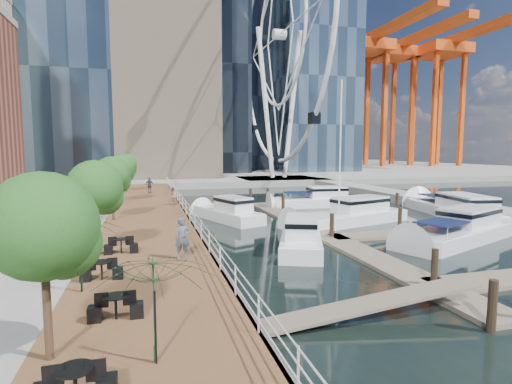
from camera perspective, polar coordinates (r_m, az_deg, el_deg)
The scene contains 18 objects.
ground at distance 19.56m, azimuth 13.20°, elevation -12.22°, with size 520.00×520.00×0.00m, color black.
boardwalk at distance 31.76m, azimuth -15.17°, elevation -4.26°, with size 6.00×60.00×1.00m, color brown.
seawall at distance 31.90m, azimuth -9.77°, elevation -4.09°, with size 0.25×60.00×1.00m, color #595954.
land_far at distance 118.73m, azimuth -11.03°, elevation 3.30°, with size 200.00×114.00×1.00m, color gray.
breakwater at distance 46.76m, azimuth 23.11°, elevation -1.26°, with size 4.00×60.00×1.00m, color gray.
pier at distance 72.25m, azimuth 3.24°, elevation 1.66°, with size 14.00×12.00×1.00m, color gray.
railing at distance 31.72m, azimuth -9.98°, elevation -2.27°, with size 0.10×60.00×1.05m, color white, non-canonical shape.
floating_docks at distance 31.74m, azimuth 17.28°, elevation -4.34°, with size 16.00×34.00×2.60m.
ferris_wheel at distance 74.70m, azimuth 3.37°, elevation 21.49°, with size 5.80×45.60×47.80m.
port_cranes at distance 136.37m, azimuth 19.35°, elevation 11.62°, with size 40.00×52.00×38.00m.
street_trees at distance 30.41m, azimuth -19.89°, elevation 2.33°, with size 2.60×42.60×4.60m.
cafe_tables at distance 15.09m, azimuth -20.40°, elevation -12.55°, with size 2.50×13.70×0.74m.
yacht_foreground at distance 30.15m, azimuth 27.02°, elevation -6.24°, with size 3.15×11.76×2.15m, color silver, non-canonical shape.
pedestrian_near at distance 19.07m, azimuth -10.49°, elevation -6.50°, with size 0.71×0.46×1.94m, color #495061.
pedestrian_mid at distance 37.52m, azimuth -11.88°, elevation -0.56°, with size 0.80×0.63×1.66m, color #9C746C.
pedestrian_far at distance 48.11m, azimuth -14.95°, elevation 0.95°, with size 1.11×0.46×1.89m, color #343842.
moored_yachts at distance 33.86m, azimuth 14.68°, elevation -4.47°, with size 26.25×35.42×11.50m.
cafe_seating at distance 11.18m, azimuth -22.03°, elevation -14.25°, with size 5.79×13.74×2.72m.
Camera 1 is at (-9.00, -16.26, 6.10)m, focal length 28.00 mm.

